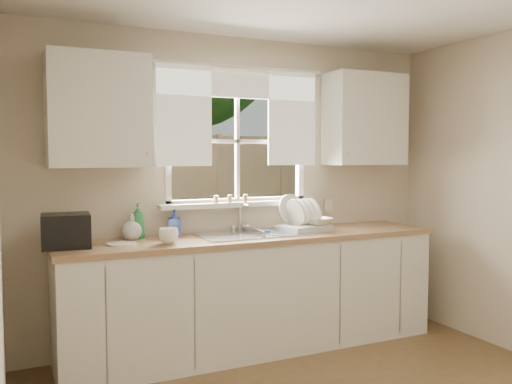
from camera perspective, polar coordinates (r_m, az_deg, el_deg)
name	(u,v)px	position (r m, az deg, el deg)	size (l,w,h in m)	color
room_walls	(405,217)	(2.75, 15.38, -2.55)	(3.62, 4.02, 2.50)	beige
window	(238,161)	(4.51, -1.90, 3.28)	(1.38, 0.16, 1.06)	white
curtains	(240,106)	(4.48, -1.65, 9.01)	(1.50, 0.03, 0.81)	white
base_cabinets	(254,294)	(4.36, -0.17, -10.73)	(3.00, 0.62, 0.87)	silver
countertop	(254,237)	(4.26, -0.17, -4.81)	(3.04, 0.65, 0.04)	#99724C
upper_cabinet_left	(98,111)	(4.03, -16.26, 8.22)	(0.70, 0.33, 0.80)	silver
upper_cabinet_right	(365,119)	(4.94, 11.39, 7.49)	(0.70, 0.33, 0.80)	silver
wall_outlet	(328,205)	(4.93, 7.63, -1.42)	(0.08, 0.01, 0.12)	beige
sill_jars	(231,199)	(4.43, -2.69, -0.70)	(0.30, 0.04, 0.06)	brown
backyard	(134,54)	(10.98, -12.73, 13.98)	(20.00, 10.00, 6.13)	#335421
sink	(253,243)	(4.30, -0.35, -5.43)	(0.88, 0.52, 0.40)	#B7B7BC
dish_rack	(303,221)	(4.49, 4.93, -3.10)	(0.44, 0.37, 0.30)	silver
bowl	(317,221)	(4.51, 6.45, -3.05)	(0.24, 0.24, 0.06)	white
soap_bottle_a	(138,221)	(4.16, -12.31, -2.99)	(0.10, 0.10, 0.27)	#2A8041
soap_bottle_b	(174,223)	(4.24, -8.58, -3.20)	(0.09, 0.10, 0.21)	blue
soap_bottle_c	(132,227)	(4.12, -12.95, -3.60)	(0.15, 0.15, 0.19)	beige
saucer	(122,244)	(3.92, -13.94, -5.32)	(0.21, 0.21, 0.01)	white
cup	(169,236)	(3.89, -9.19, -4.58)	(0.14, 0.14, 0.11)	white
black_appliance	(66,231)	(3.90, -19.38, -3.87)	(0.31, 0.27, 0.23)	black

